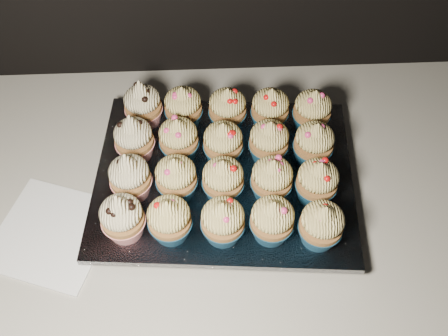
% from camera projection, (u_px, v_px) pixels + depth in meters
% --- Properties ---
extents(cabinet, '(2.40, 0.60, 0.86)m').
position_uv_depth(cabinet, '(282.00, 301.00, 1.19)').
color(cabinet, black).
rests_on(cabinet, ground).
extents(worktop, '(2.44, 0.64, 0.04)m').
position_uv_depth(worktop, '(307.00, 201.00, 0.82)').
color(worktop, beige).
rests_on(worktop, cabinet).
extents(napkin, '(0.21, 0.21, 0.00)m').
position_uv_depth(napkin, '(52.00, 233.00, 0.76)').
color(napkin, white).
rests_on(napkin, worktop).
extents(baking_tray, '(0.39, 0.31, 0.02)m').
position_uv_depth(baking_tray, '(224.00, 182.00, 0.81)').
color(baking_tray, black).
rests_on(baking_tray, worktop).
extents(foil_lining, '(0.43, 0.35, 0.01)m').
position_uv_depth(foil_lining, '(224.00, 176.00, 0.79)').
color(foil_lining, silver).
rests_on(foil_lining, baking_tray).
extents(cupcake_0, '(0.06, 0.06, 0.10)m').
position_uv_depth(cupcake_0, '(122.00, 217.00, 0.70)').
color(cupcake_0, red).
rests_on(cupcake_0, foil_lining).
extents(cupcake_1, '(0.06, 0.06, 0.08)m').
position_uv_depth(cupcake_1, '(169.00, 219.00, 0.70)').
color(cupcake_1, navy).
rests_on(cupcake_1, foil_lining).
extents(cupcake_2, '(0.06, 0.06, 0.08)m').
position_uv_depth(cupcake_2, '(223.00, 221.00, 0.70)').
color(cupcake_2, navy).
rests_on(cupcake_2, foil_lining).
extents(cupcake_3, '(0.06, 0.06, 0.08)m').
position_uv_depth(cupcake_3, '(272.00, 220.00, 0.70)').
color(cupcake_3, navy).
rests_on(cupcake_3, foil_lining).
extents(cupcake_4, '(0.06, 0.06, 0.08)m').
position_uv_depth(cupcake_4, '(321.00, 225.00, 0.69)').
color(cupcake_4, navy).
rests_on(cupcake_4, foil_lining).
extents(cupcake_5, '(0.06, 0.06, 0.10)m').
position_uv_depth(cupcake_5, '(130.00, 177.00, 0.74)').
color(cupcake_5, red).
rests_on(cupcake_5, foil_lining).
extents(cupcake_6, '(0.06, 0.06, 0.08)m').
position_uv_depth(cupcake_6, '(176.00, 178.00, 0.74)').
color(cupcake_6, navy).
rests_on(cupcake_6, foil_lining).
extents(cupcake_7, '(0.06, 0.06, 0.08)m').
position_uv_depth(cupcake_7, '(223.00, 180.00, 0.74)').
color(cupcake_7, navy).
rests_on(cupcake_7, foil_lining).
extents(cupcake_8, '(0.06, 0.06, 0.08)m').
position_uv_depth(cupcake_8, '(272.00, 179.00, 0.74)').
color(cupcake_8, navy).
rests_on(cupcake_8, foil_lining).
extents(cupcake_9, '(0.06, 0.06, 0.08)m').
position_uv_depth(cupcake_9, '(317.00, 182.00, 0.73)').
color(cupcake_9, navy).
rests_on(cupcake_9, foil_lining).
extents(cupcake_10, '(0.06, 0.06, 0.10)m').
position_uv_depth(cupcake_10, '(134.00, 138.00, 0.78)').
color(cupcake_10, red).
rests_on(cupcake_10, foil_lining).
extents(cupcake_11, '(0.06, 0.06, 0.08)m').
position_uv_depth(cupcake_11, '(179.00, 139.00, 0.78)').
color(cupcake_11, navy).
rests_on(cupcake_11, foil_lining).
extents(cupcake_12, '(0.06, 0.06, 0.08)m').
position_uv_depth(cupcake_12, '(223.00, 143.00, 0.78)').
color(cupcake_12, navy).
rests_on(cupcake_12, foil_lining).
extents(cupcake_13, '(0.06, 0.06, 0.08)m').
position_uv_depth(cupcake_13, '(269.00, 142.00, 0.78)').
color(cupcake_13, navy).
rests_on(cupcake_13, foil_lining).
extents(cupcake_14, '(0.06, 0.06, 0.08)m').
position_uv_depth(cupcake_14, '(314.00, 143.00, 0.78)').
color(cupcake_14, navy).
rests_on(cupcake_14, foil_lining).
extents(cupcake_15, '(0.06, 0.06, 0.10)m').
position_uv_depth(cupcake_15, '(143.00, 105.00, 0.82)').
color(cupcake_15, red).
rests_on(cupcake_15, foil_lining).
extents(cupcake_16, '(0.06, 0.06, 0.08)m').
position_uv_depth(cupcake_16, '(183.00, 107.00, 0.82)').
color(cupcake_16, navy).
rests_on(cupcake_16, foil_lining).
extents(cupcake_17, '(0.06, 0.06, 0.08)m').
position_uv_depth(cupcake_17, '(228.00, 109.00, 0.82)').
color(cupcake_17, navy).
rests_on(cupcake_17, foil_lining).
extents(cupcake_18, '(0.06, 0.06, 0.08)m').
position_uv_depth(cupcake_18, '(270.00, 109.00, 0.82)').
color(cupcake_18, navy).
rests_on(cupcake_18, foil_lining).
extents(cupcake_19, '(0.06, 0.06, 0.08)m').
position_uv_depth(cupcake_19, '(312.00, 111.00, 0.82)').
color(cupcake_19, navy).
rests_on(cupcake_19, foil_lining).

